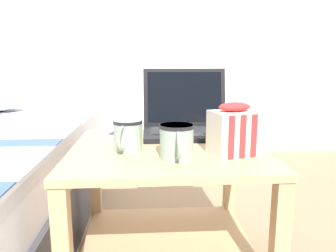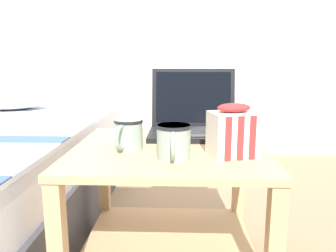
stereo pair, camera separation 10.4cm
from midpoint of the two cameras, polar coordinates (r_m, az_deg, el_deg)
bedside_table at (r=1.15m, az=-2.78°, el=-11.77°), size 0.63×0.60×0.48m
laptop at (r=1.30m, az=1.07°, el=0.89°), size 0.34×0.29×0.25m
mug_front_left at (r=1.06m, az=-9.86°, el=-1.39°), size 0.09×0.13×0.10m
mug_front_right at (r=0.96m, az=-1.58°, el=-2.45°), size 0.10×0.15×0.10m
snack_bag at (r=1.00m, az=8.49°, el=-0.90°), size 0.16×0.14×0.16m
cell_phone at (r=1.32m, az=-10.45°, el=-1.15°), size 0.11×0.15×0.01m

